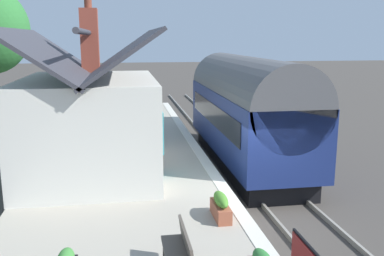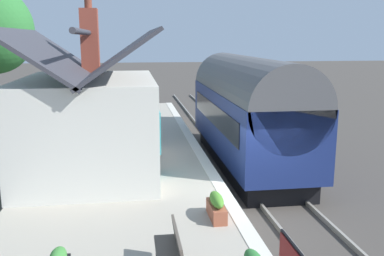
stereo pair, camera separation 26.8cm
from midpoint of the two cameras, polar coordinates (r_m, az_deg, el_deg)
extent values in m
plane|color=#423D38|center=(12.83, 8.60, -11.14)|extent=(160.00, 160.00, 0.00)
cube|color=#A39B8C|center=(12.10, -9.56, -10.34)|extent=(32.00, 5.82, 0.89)
cube|color=beige|center=(12.21, 3.40, -7.70)|extent=(32.00, 0.36, 0.02)
cube|color=gray|center=(13.37, 15.34, -10.15)|extent=(52.00, 0.08, 0.14)
cube|color=gray|center=(12.86, 9.38, -10.78)|extent=(52.00, 0.08, 0.14)
cube|color=black|center=(17.20, 6.73, -3.83)|extent=(8.64, 2.29, 0.70)
cube|color=navy|center=(16.85, 6.86, 1.08)|extent=(9.39, 2.70, 2.30)
cylinder|color=#515154|center=(16.68, 6.96, 4.96)|extent=(9.39, 2.65, 2.65)
cube|color=black|center=(16.48, 2.31, 1.92)|extent=(7.98, 0.03, 0.80)
cylinder|color=black|center=(19.83, 4.50, -1.66)|extent=(0.70, 2.16, 0.70)
cylinder|color=black|center=(14.63, 9.78, -6.77)|extent=(0.70, 2.16, 0.70)
cube|color=black|center=(21.30, 3.37, 4.51)|extent=(0.04, 2.16, 0.90)
cylinder|color=#F2EDCC|center=(21.47, 3.33, 1.93)|extent=(0.06, 0.24, 0.24)
cube|color=red|center=(21.59, 3.29, 0.76)|extent=(0.16, 2.56, 0.24)
cube|color=silver|center=(13.45, -13.97, 0.28)|extent=(5.49, 3.92, 2.94)
cube|color=#38383F|center=(13.15, -10.13, 9.59)|extent=(5.99, 2.22, 1.56)
cube|color=#38383F|center=(13.32, -18.70, 9.19)|extent=(5.99, 2.22, 1.56)
cylinder|color=#38383F|center=(13.19, -14.60, 12.32)|extent=(5.99, 0.16, 0.16)
cube|color=brown|center=(14.54, -14.07, 11.15)|extent=(0.56, 0.56, 2.11)
cylinder|color=brown|center=(14.58, -14.32, 16.01)|extent=(0.24, 0.24, 0.36)
cube|color=teal|center=(12.78, -5.25, -1.94)|extent=(0.90, 0.06, 2.10)
cube|color=teal|center=(11.28, -4.80, -0.42)|extent=(0.80, 0.05, 1.10)
cube|color=teal|center=(14.02, -5.72, 2.00)|extent=(0.80, 0.05, 1.10)
cube|color=brown|center=(7.67, -3.19, -16.57)|extent=(1.40, 0.40, 0.06)
cube|color=brown|center=(7.58, -1.81, -14.95)|extent=(1.40, 0.11, 0.40)
cube|color=black|center=(8.26, -3.60, -16.13)|extent=(0.06, 0.36, 0.44)
cube|color=#9E5138|center=(10.09, 3.10, -11.05)|extent=(0.96, 0.32, 0.34)
ellipsoid|color=#4C8C2D|center=(9.98, 3.11, -9.55)|extent=(0.86, 0.29, 0.29)
camera|label=1|loc=(0.13, -90.51, -0.11)|focal=39.77mm
camera|label=2|loc=(0.13, 89.49, 0.11)|focal=39.77mm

